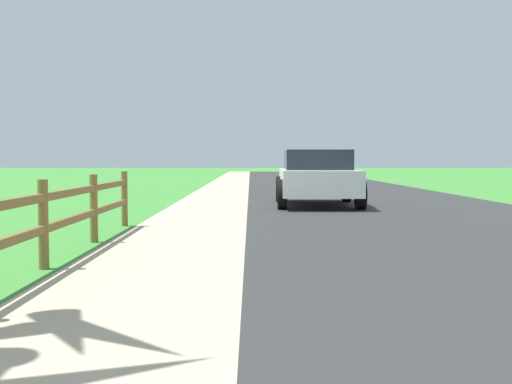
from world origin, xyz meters
TOP-DOWN VIEW (x-y plane):
  - ground_plane at (0.00, 25.00)m, footprint 120.00×120.00m
  - road_asphalt at (3.50, 27.00)m, footprint 7.00×66.00m
  - curb_concrete at (-3.00, 27.00)m, footprint 6.00×66.00m
  - grass_verge at (-4.50, 27.00)m, footprint 5.00×66.00m
  - rail_fence at (-2.18, 6.18)m, footprint 0.11×11.02m
  - parked_suv_white at (1.81, 16.74)m, footprint 2.18×4.30m

SIDE VIEW (x-z plane):
  - ground_plane at x=0.00m, z-range 0.00..0.00m
  - road_asphalt at x=3.50m, z-range 0.00..0.01m
  - curb_concrete at x=-3.00m, z-range 0.00..0.01m
  - grass_verge at x=-4.50m, z-range 0.00..0.01m
  - rail_fence at x=-2.18m, z-range 0.08..1.07m
  - parked_suv_white at x=1.81m, z-range 0.03..1.47m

